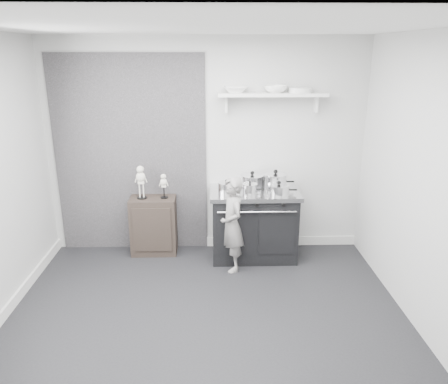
% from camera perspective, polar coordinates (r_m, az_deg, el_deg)
% --- Properties ---
extents(ground, '(4.00, 4.00, 0.00)m').
position_cam_1_polar(ground, '(4.41, -2.39, -16.89)').
color(ground, black).
rests_on(ground, ground).
extents(room_shell, '(4.02, 3.62, 2.71)m').
position_cam_1_polar(room_shell, '(3.87, -4.00, 4.77)').
color(room_shell, '#B6B6B4').
rests_on(room_shell, ground).
extents(wall_shelf, '(1.30, 0.26, 0.24)m').
position_cam_1_polar(wall_shelf, '(5.36, 6.32, 12.44)').
color(wall_shelf, silver).
rests_on(wall_shelf, room_shell).
extents(stove, '(1.10, 0.68, 0.88)m').
position_cam_1_polar(stove, '(5.52, 3.91, -4.12)').
color(stove, black).
rests_on(stove, ground).
extents(side_cabinet, '(0.58, 0.34, 0.75)m').
position_cam_1_polar(side_cabinet, '(5.70, -9.15, -4.34)').
color(side_cabinet, black).
rests_on(side_cabinet, ground).
extents(child, '(0.40, 0.48, 1.15)m').
position_cam_1_polar(child, '(5.14, 1.03, -4.25)').
color(child, gray).
rests_on(child, ground).
extents(pot_front_left, '(0.29, 0.21, 0.17)m').
position_cam_1_polar(pot_front_left, '(5.26, 0.33, 0.58)').
color(pot_front_left, silver).
rests_on(pot_front_left, stove).
extents(pot_back_left, '(0.38, 0.29, 0.21)m').
position_cam_1_polar(pot_back_left, '(5.49, 3.71, 1.45)').
color(pot_back_left, silver).
rests_on(pot_back_left, stove).
extents(pot_back_right, '(0.38, 0.30, 0.25)m').
position_cam_1_polar(pot_back_right, '(5.45, 6.71, 1.43)').
color(pot_back_right, silver).
rests_on(pot_back_right, stove).
extents(pot_front_right, '(0.35, 0.26, 0.17)m').
position_cam_1_polar(pot_front_right, '(5.25, 7.18, 0.36)').
color(pot_front_right, silver).
rests_on(pot_front_right, stove).
extents(pot_front_center, '(0.27, 0.18, 0.16)m').
position_cam_1_polar(pot_front_center, '(5.21, 3.40, 0.40)').
color(pot_front_center, silver).
rests_on(pot_front_center, stove).
extents(skeleton_full, '(0.14, 0.09, 0.49)m').
position_cam_1_polar(skeleton_full, '(5.52, -10.80, 1.60)').
color(skeleton_full, silver).
rests_on(skeleton_full, side_cabinet).
extents(skeleton_torso, '(0.10, 0.06, 0.36)m').
position_cam_1_polar(skeleton_torso, '(5.50, -7.88, 1.00)').
color(skeleton_torso, silver).
rests_on(skeleton_torso, side_cabinet).
extents(bowl_large, '(0.29, 0.29, 0.07)m').
position_cam_1_polar(bowl_large, '(5.31, 1.51, 13.20)').
color(bowl_large, white).
rests_on(bowl_large, wall_shelf).
extents(bowl_small, '(0.27, 0.27, 0.08)m').
position_cam_1_polar(bowl_small, '(5.36, 6.76, 13.21)').
color(bowl_small, white).
rests_on(bowl_small, wall_shelf).
extents(plate_stack, '(0.28, 0.28, 0.06)m').
position_cam_1_polar(plate_stack, '(5.41, 9.91, 12.98)').
color(plate_stack, silver).
rests_on(plate_stack, wall_shelf).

